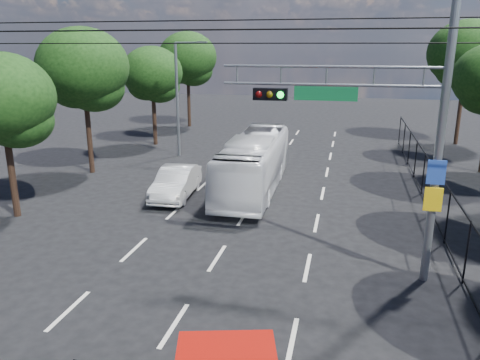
% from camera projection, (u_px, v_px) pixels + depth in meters
% --- Properties ---
extents(lane_markings, '(6.12, 38.00, 0.01)m').
position_uv_depth(lane_markings, '(253.00, 202.00, 21.21)').
color(lane_markings, beige).
rests_on(lane_markings, ground).
extents(signal_mast, '(6.43, 0.39, 9.50)m').
position_uv_depth(signal_mast, '(397.00, 105.00, 12.98)').
color(signal_mast, slate).
rests_on(signal_mast, ground).
extents(streetlight_left, '(2.09, 0.22, 7.08)m').
position_uv_depth(streetlight_left, '(180.00, 94.00, 28.98)').
color(streetlight_left, slate).
rests_on(streetlight_left, ground).
extents(utility_wires, '(22.00, 5.04, 0.74)m').
position_uv_depth(utility_wires, '(221.00, 32.00, 14.37)').
color(utility_wires, black).
rests_on(utility_wires, ground).
extents(fence_right, '(0.06, 34.03, 2.00)m').
position_uv_depth(fence_right, '(442.00, 206.00, 17.55)').
color(fence_right, black).
rests_on(fence_right, ground).
extents(tree_right_e, '(5.28, 5.28, 8.58)m').
position_uv_depth(tree_right_e, '(467.00, 59.00, 32.02)').
color(tree_right_e, black).
rests_on(tree_right_e, ground).
extents(tree_left_b, '(4.08, 4.08, 6.63)m').
position_uv_depth(tree_left_b, '(3.00, 105.00, 18.22)').
color(tree_left_b, black).
rests_on(tree_left_b, ground).
extents(tree_left_c, '(4.80, 4.80, 7.80)m').
position_uv_depth(tree_left_c, '(84.00, 74.00, 24.68)').
color(tree_left_c, black).
rests_on(tree_left_c, ground).
extents(tree_left_d, '(4.20, 4.20, 6.83)m').
position_uv_depth(tree_left_d, '(153.00, 77.00, 32.26)').
color(tree_left_d, black).
rests_on(tree_left_d, ground).
extents(tree_left_e, '(4.92, 4.92, 7.99)m').
position_uv_depth(tree_left_e, '(188.00, 61.00, 39.57)').
color(tree_left_e, black).
rests_on(tree_left_e, ground).
extents(white_bus, '(2.47, 9.67, 2.68)m').
position_uv_depth(white_bus, '(254.00, 163.00, 22.69)').
color(white_bus, white).
rests_on(white_bus, ground).
extents(white_van, '(1.83, 4.35, 1.40)m').
position_uv_depth(white_van, '(176.00, 182.00, 21.73)').
color(white_van, silver).
rests_on(white_van, ground).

